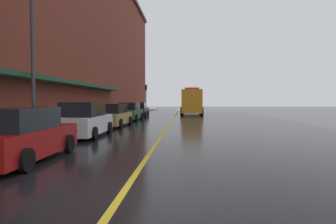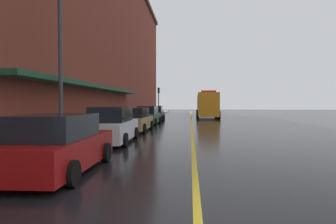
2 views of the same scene
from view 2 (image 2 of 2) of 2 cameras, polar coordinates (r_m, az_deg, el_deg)
name	(u,v)px [view 2 (image 2 of 2)]	position (r m, az deg, el deg)	size (l,w,h in m)	color
ground_plane	(192,122)	(30.05, 4.68, -1.95)	(112.00, 112.00, 0.00)	black
sidewalk_left	(133,121)	(30.65, -6.99, -1.74)	(2.40, 70.00, 0.15)	gray
lane_center_stripe	(192,122)	(30.05, 4.68, -1.94)	(0.16, 70.00, 0.01)	gold
brick_building_left	(65,30)	(32.61, -19.72, 15.05)	(12.44, 64.00, 18.97)	maroon
parked_car_0	(58,145)	(8.77, -20.97, -6.14)	(2.20, 4.70, 1.65)	maroon
parked_car_1	(112,126)	(14.52, -10.97, -2.72)	(2.12, 4.78, 1.79)	silver
parked_car_2	(135,120)	(20.20, -6.48, -1.61)	(2.05, 4.84, 1.63)	#A5844C
parked_car_3	(148,116)	(26.36, -3.94, -0.77)	(2.06, 4.33, 1.68)	#2D5133
parked_car_4	(155,114)	(31.87, -2.59, -0.33)	(2.07, 4.66, 1.66)	black
utility_truck	(207,105)	(38.16, 7.81, 1.33)	(2.96, 8.08, 3.47)	orange
parking_meter_0	(46,128)	(11.34, -23.01, -2.95)	(0.14, 0.18, 1.33)	#4C4C51
parking_meter_1	(15,133)	(9.76, -27.98, -3.78)	(0.14, 0.18, 1.33)	#4C4C51
street_lamp_left	(60,49)	(14.03, -20.57, 11.65)	(0.44, 0.44, 6.94)	#33383D
traffic_light_near	(159,96)	(47.02, -1.86, 3.26)	(0.38, 0.36, 4.30)	#232326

